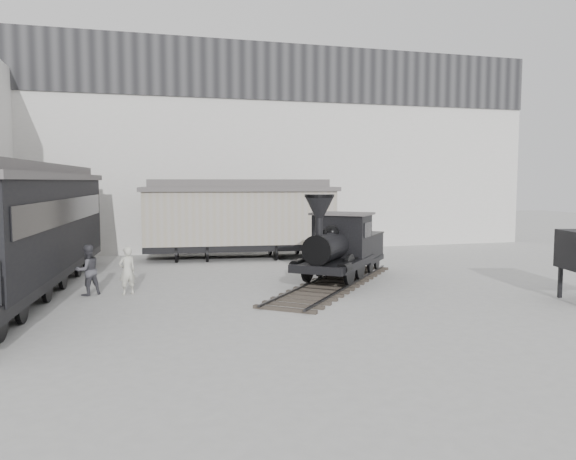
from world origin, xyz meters
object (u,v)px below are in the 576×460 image
object	(u,v)px
visitor_b	(88,270)
visitor_a	(127,271)
boxcar	(240,217)
passenger_coach	(20,228)
locomotive	(339,251)

from	to	relation	value
visitor_b	visitor_a	bearing A→B (deg)	139.94
boxcar	passenger_coach	size ratio (longest dim) A/B	0.63
visitor_a	passenger_coach	bearing A→B (deg)	-42.55
locomotive	visitor_a	distance (m)	7.54
locomotive	passenger_coach	world-z (taller)	passenger_coach
boxcar	visitor_a	world-z (taller)	boxcar
visitor_a	visitor_b	xyz separation A→B (m)	(-1.25, 0.23, 0.04)
boxcar	visitor_a	bearing A→B (deg)	-118.48
passenger_coach	visitor_b	bearing A→B (deg)	-16.96
locomotive	visitor_b	xyz separation A→B (m)	(-8.77, 0.01, -0.35)
passenger_coach	locomotive	bearing A→B (deg)	1.15
boxcar	visitor_b	distance (m)	9.87
boxcar	visitor_b	xyz separation A→B (m)	(-6.45, -7.38, -1.17)
locomotive	visitor_b	bearing A→B (deg)	-141.13
boxcar	visitor_a	distance (m)	9.30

